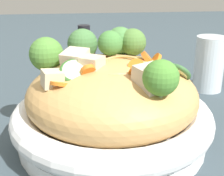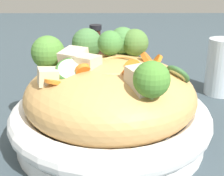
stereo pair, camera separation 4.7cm
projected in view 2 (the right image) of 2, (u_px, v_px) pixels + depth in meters
ground_plane at (112, 139)px, 0.50m from camera, size 3.00×3.00×0.00m
serving_bowl at (112, 121)px, 0.49m from camera, size 0.31×0.31×0.06m
noodle_heap at (112, 95)px, 0.47m from camera, size 0.26×0.26×0.11m
broccoli_florets at (103, 49)px, 0.49m from camera, size 0.21×0.24×0.07m
carrot_coins at (125, 68)px, 0.44m from camera, size 0.17×0.11×0.03m
zucchini_slices at (121, 72)px, 0.43m from camera, size 0.20×0.06×0.04m
chicken_chunks at (100, 71)px, 0.42m from camera, size 0.17×0.12×0.04m
soy_sauce_bottle at (97, 59)px, 0.73m from camera, size 0.05×0.05×0.14m
drinking_glass at (223, 67)px, 0.66m from camera, size 0.06×0.06×0.12m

